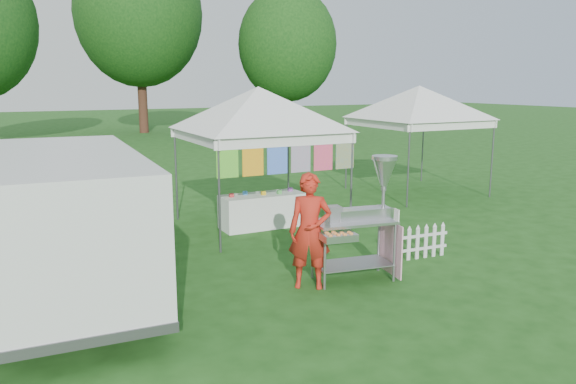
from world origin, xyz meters
TOP-DOWN VIEW (x-y plane):
  - ground at (0.00, 0.00)m, footprint 120.00×120.00m
  - canopy_main at (0.00, 3.49)m, footprint 4.24×4.24m
  - canopy_right at (5.50, 5.00)m, footprint 4.24×4.24m
  - tree_mid at (3.00, 28.00)m, footprint 7.60×7.60m
  - tree_right at (10.00, 22.00)m, footprint 5.60×5.60m
  - donut_cart at (0.15, -0.29)m, footprint 1.52×0.94m
  - vendor at (-0.82, -0.22)m, footprint 0.77×0.70m
  - cargo_van at (-4.10, 1.21)m, footprint 2.27×5.16m
  - picket_fence at (1.64, 0.12)m, footprint 1.08×0.10m
  - display_table at (0.04, 3.43)m, footprint 1.80×0.70m

SIDE VIEW (x-z plane):
  - ground at x=0.00m, z-range 0.00..0.00m
  - picket_fence at x=1.64m, z-range 0.01..0.57m
  - display_table at x=0.04m, z-range 0.00..0.72m
  - vendor at x=-0.82m, z-range 0.00..1.77m
  - cargo_van at x=-4.10m, z-range 0.08..2.19m
  - donut_cart at x=0.15m, z-range 0.17..2.13m
  - canopy_main at x=0.00m, z-range 1.26..4.71m
  - canopy_right at x=5.50m, z-range 1.27..4.72m
  - tree_right at x=10.00m, z-range 0.97..9.39m
  - tree_mid at x=3.00m, z-range 1.38..12.90m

